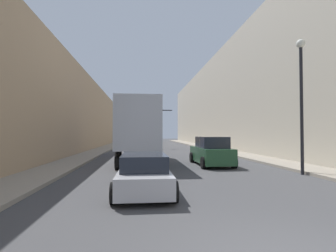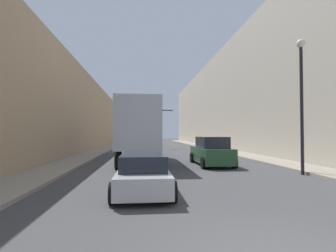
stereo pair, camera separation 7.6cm
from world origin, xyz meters
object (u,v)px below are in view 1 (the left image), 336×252
object	(u,v)px
sedan_car	(144,173)
street_lamp	(301,87)
semi_truck	(139,130)
suv_car	(211,152)
traffic_signal_gantry	(132,119)

from	to	relation	value
sedan_car	street_lamp	distance (m)	9.16
semi_truck	street_lamp	distance (m)	11.36
suv_car	street_lamp	bearing A→B (deg)	-50.80
sedan_car	suv_car	size ratio (longest dim) A/B	1.00
traffic_signal_gantry	street_lamp	bearing A→B (deg)	-68.49
suv_car	street_lamp	xyz separation A→B (m)	(3.48, -4.26, 3.49)
sedan_car	traffic_signal_gantry	distance (m)	26.36
sedan_car	suv_car	bearing A→B (deg)	58.43
sedan_car	traffic_signal_gantry	xyz separation A→B (m)	(-1.29, 26.11, 3.38)
suv_car	traffic_signal_gantry	xyz separation A→B (m)	(-5.68, 18.97, 3.16)
semi_truck	street_lamp	size ratio (longest dim) A/B	1.84
traffic_signal_gantry	street_lamp	world-z (taller)	street_lamp
semi_truck	street_lamp	bearing A→B (deg)	-43.21
street_lamp	sedan_car	bearing A→B (deg)	-159.89
semi_truck	sedan_car	xyz separation A→B (m)	(0.27, -10.52, -1.64)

